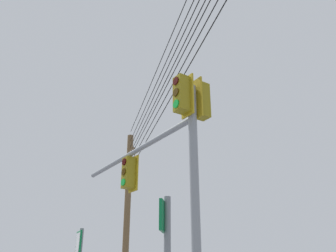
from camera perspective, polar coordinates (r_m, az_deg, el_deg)
signal_mast_assembly at (r=8.85m, az=0.36°, el=-5.93°), size 4.70×4.19×6.78m
utility_pole_wooden at (r=18.16m, az=-6.46°, el=-15.17°), size 1.56×0.88×9.48m
overhead_wire_span at (r=9.06m, az=5.47°, el=18.56°), size 21.59×8.23×2.85m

